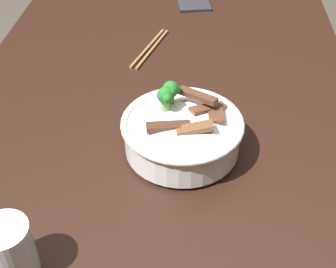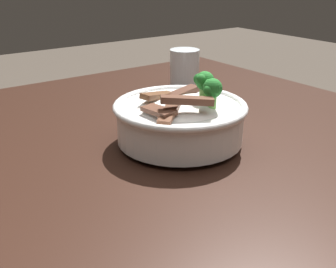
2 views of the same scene
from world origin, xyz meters
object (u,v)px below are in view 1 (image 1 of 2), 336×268
(rice_bowl, at_px, (182,131))
(drinking_glass, at_px, (10,253))
(folded_napkin, at_px, (192,0))
(chopsticks_pair, at_px, (150,48))

(rice_bowl, relative_size, drinking_glass, 2.43)
(drinking_glass, height_order, folded_napkin, drinking_glass)
(drinking_glass, distance_m, chopsticks_pair, 0.66)
(folded_napkin, bearing_deg, rice_bowl, 0.55)
(drinking_glass, bearing_deg, rice_bowl, 140.79)
(drinking_glass, relative_size, folded_napkin, 0.58)
(rice_bowl, bearing_deg, chopsticks_pair, -165.03)
(chopsticks_pair, distance_m, folded_napkin, 0.31)
(drinking_glass, bearing_deg, chopsticks_pair, 169.00)
(drinking_glass, distance_m, folded_napkin, 0.97)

